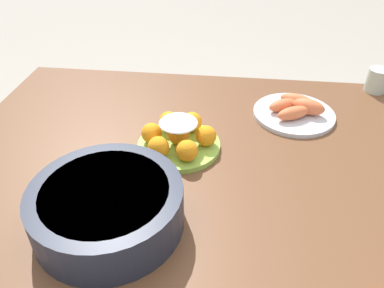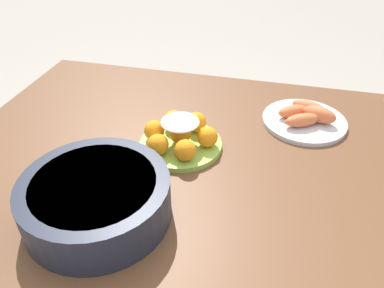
{
  "view_description": "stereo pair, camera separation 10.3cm",
  "coord_description": "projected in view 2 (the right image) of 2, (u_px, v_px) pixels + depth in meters",
  "views": [
    {
      "loc": [
        -0.05,
        0.79,
        1.38
      ],
      "look_at": [
        0.04,
        -0.03,
        0.77
      ],
      "focal_mm": 35.0,
      "sensor_mm": 36.0,
      "label": 1
    },
    {
      "loc": [
        -0.16,
        0.77,
        1.38
      ],
      "look_at": [
        0.04,
        -0.03,
        0.77
      ],
      "focal_mm": 35.0,
      "sensor_mm": 36.0,
      "label": 2
    }
  ],
  "objects": [
    {
      "name": "cake_plate",
      "position": [
        180.0,
        136.0,
        1.06
      ],
      "size": [
        0.24,
        0.24,
        0.1
      ],
      "color": "#99CC4C",
      "rests_on": "dining_table"
    },
    {
      "name": "seafood_platter",
      "position": [
        305.0,
        118.0,
        1.18
      ],
      "size": [
        0.26,
        0.26,
        0.07
      ],
      "color": "silver",
      "rests_on": "dining_table"
    },
    {
      "name": "serving_bowl",
      "position": [
        96.0,
        198.0,
        0.84
      ],
      "size": [
        0.34,
        0.34,
        0.1
      ],
      "color": "#232838",
      "rests_on": "dining_table"
    },
    {
      "name": "dining_table",
      "position": [
        204.0,
        186.0,
        1.07
      ],
      "size": [
        1.47,
        1.09,
        0.73
      ],
      "color": "brown",
      "rests_on": "ground_plane"
    }
  ]
}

